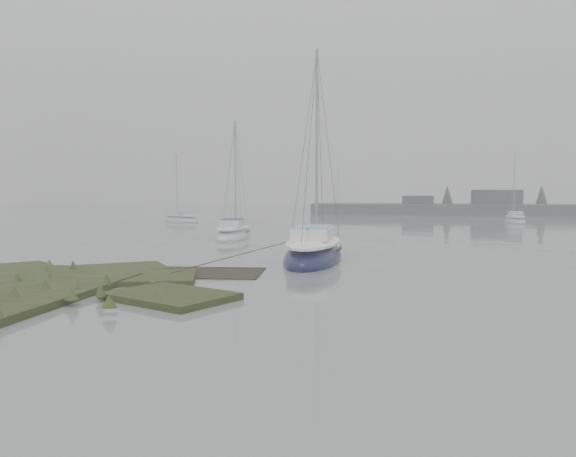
{
  "coord_description": "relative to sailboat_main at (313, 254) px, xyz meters",
  "views": [
    {
      "loc": [
        6.9,
        -15.81,
        3.18
      ],
      "look_at": [
        3.1,
        4.28,
        1.8
      ],
      "focal_mm": 35.0,
      "sensor_mm": 36.0,
      "label": 1
    }
  ],
  "objects": [
    {
      "name": "sailboat_far_a",
      "position": [
        -17.78,
        29.2,
        -0.09
      ],
      "size": [
        5.4,
        4.48,
        7.54
      ],
      "rotation": [
        0.0,
        0.0,
        0.97
      ],
      "color": "silver",
      "rests_on": "ground"
    },
    {
      "name": "sailboat_white",
      "position": [
        -6.99,
        11.11,
        -0.06
      ],
      "size": [
        2.42,
        6.17,
        8.52
      ],
      "rotation": [
        0.0,
        0.0,
        0.07
      ],
      "color": "silver",
      "rests_on": "ground"
    },
    {
      "name": "sailboat_main",
      "position": [
        0.0,
        0.0,
        0.0
      ],
      "size": [
        2.42,
        7.35,
        10.37
      ],
      "rotation": [
        0.0,
        0.0,
        0.0
      ],
      "color": "#111433",
      "rests_on": "ground"
    },
    {
      "name": "sailboat_far_c",
      "position": [
        -3.4,
        52.94,
        -0.08
      ],
      "size": [
        5.74,
        2.32,
        7.91
      ],
      "rotation": [
        0.0,
        0.0,
        1.48
      ],
      "color": "silver",
      "rests_on": "ground"
    },
    {
      "name": "sailboat_far_b",
      "position": [
        15.32,
        33.69,
        -0.09
      ],
      "size": [
        1.75,
        5.21,
        7.34
      ],
      "rotation": [
        0.0,
        0.0,
        0.01
      ],
      "color": "silver",
      "rests_on": "ground"
    },
    {
      "name": "far_shoreline",
      "position": [
        23.48,
        52.83,
        0.53
      ],
      "size": [
        60.0,
        8.0,
        4.15
      ],
      "color": "#4C4F51",
      "rests_on": "ground"
    },
    {
      "name": "ground",
      "position": [
        -3.37,
        20.94,
        -0.32
      ],
      "size": [
        160.0,
        160.0,
        0.0
      ],
      "primitive_type": "plane",
      "color": "slate",
      "rests_on": "ground"
    }
  ]
}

